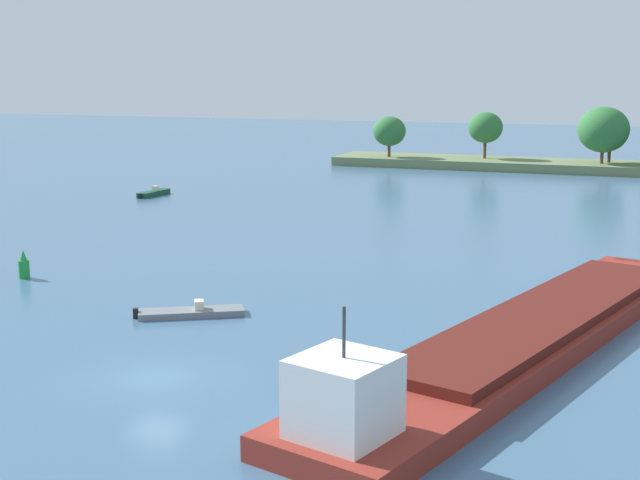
% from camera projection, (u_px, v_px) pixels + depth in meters
% --- Properties ---
extents(ground_plane, '(400.00, 400.00, 0.00)m').
position_uv_depth(ground_plane, '(156.00, 378.00, 38.88)').
color(ground_plane, '#3D607F').
extents(small_motorboat, '(5.78, 4.20, 0.86)m').
position_uv_depth(small_motorboat, '(191.00, 312.00, 48.79)').
color(small_motorboat, slate).
rests_on(small_motorboat, ground).
extents(fishing_skiff, '(1.49, 5.07, 1.05)m').
position_uv_depth(fishing_skiff, '(154.00, 193.00, 95.93)').
color(fishing_skiff, '#19472D').
rests_on(fishing_skiff, ground).
extents(cargo_barge, '(15.88, 37.63, 5.59)m').
position_uv_depth(cargo_barge, '(527.00, 333.00, 42.72)').
color(cargo_barge, maroon).
rests_on(cargo_barge, ground).
extents(channel_buoy_green, '(0.70, 0.70, 1.90)m').
position_uv_depth(channel_buoy_green, '(24.00, 266.00, 57.53)').
color(channel_buoy_green, green).
rests_on(channel_buoy_green, ground).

